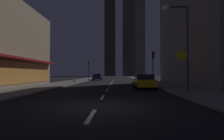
# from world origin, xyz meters

# --- Properties ---
(ground_plane) EXTENTS (78.00, 136.00, 0.10)m
(ground_plane) POSITION_xyz_m (0.00, 32.00, -0.05)
(ground_plane) COLOR black
(sidewalk_right) EXTENTS (4.00, 76.00, 0.15)m
(sidewalk_right) POSITION_xyz_m (7.00, 32.00, 0.07)
(sidewalk_right) COLOR #605E59
(sidewalk_right) RESTS_ON ground
(sidewalk_left) EXTENTS (4.00, 76.00, 0.15)m
(sidewalk_left) POSITION_xyz_m (-7.00, 32.00, 0.07)
(sidewalk_left) COLOR #605E59
(sidewalk_left) RESTS_ON ground
(lane_marking_center) EXTENTS (0.16, 43.80, 0.01)m
(lane_marking_center) POSITION_xyz_m (0.00, 18.80, 0.01)
(lane_marking_center) COLOR silver
(lane_marking_center) RESTS_ON ground
(building_apartment_right) EXTENTS (11.00, 20.00, 17.97)m
(building_apartment_right) POSITION_xyz_m (14.50, 16.00, 8.98)
(building_apartment_right) COLOR slate
(building_apartment_right) RESTS_ON ground
(skyscraper_distant_tall) EXTENTS (6.87, 7.12, 79.02)m
(skyscraper_distant_tall) POSITION_xyz_m (-3.63, 110.58, 39.51)
(skyscraper_distant_tall) COLOR #39362A
(skyscraper_distant_tall) RESTS_ON ground
(skyscraper_distant_mid) EXTENTS (8.23, 5.63, 51.20)m
(skyscraper_distant_mid) POSITION_xyz_m (8.90, 115.07, 25.60)
(skyscraper_distant_mid) COLOR #474335
(skyscraper_distant_mid) RESTS_ON ground
(skyscraper_distant_short) EXTENTS (7.45, 7.67, 65.57)m
(skyscraper_distant_short) POSITION_xyz_m (18.80, 135.87, 32.79)
(skyscraper_distant_short) COLOR #65604C
(skyscraper_distant_short) RESTS_ON ground
(car_parked_near) EXTENTS (1.98, 4.24, 1.45)m
(car_parked_near) POSITION_xyz_m (3.60, 9.82, 0.74)
(car_parked_near) COLOR gold
(car_parked_near) RESTS_ON ground
(car_parked_far) EXTENTS (1.98, 4.24, 1.45)m
(car_parked_far) POSITION_xyz_m (-3.60, 33.56, 0.74)
(car_parked_far) COLOR navy
(car_parked_far) RESTS_ON ground
(fire_hydrant_far_left) EXTENTS (0.42, 0.30, 0.65)m
(fire_hydrant_far_left) POSITION_xyz_m (-5.90, 20.63, 0.45)
(fire_hydrant_far_left) COLOR #B2B2B2
(fire_hydrant_far_left) RESTS_ON sidewalk_left
(traffic_light_near_right) EXTENTS (0.32, 0.48, 4.20)m
(traffic_light_near_right) POSITION_xyz_m (5.50, 14.93, 3.19)
(traffic_light_near_right) COLOR #2D2D2D
(traffic_light_near_right) RESTS_ON sidewalk_right
(traffic_light_far_left) EXTENTS (0.32, 0.48, 4.20)m
(traffic_light_far_left) POSITION_xyz_m (-5.50, 32.63, 3.19)
(traffic_light_far_left) COLOR #2D2D2D
(traffic_light_far_left) RESTS_ON sidewalk_left
(street_lamp_right) EXTENTS (1.96, 0.56, 6.58)m
(street_lamp_right) POSITION_xyz_m (5.38, 5.32, 5.07)
(street_lamp_right) COLOR #38383D
(street_lamp_right) RESTS_ON sidewalk_right
(pedestrian_crossing_sign) EXTENTS (0.91, 0.08, 3.15)m
(pedestrian_crossing_sign) POSITION_xyz_m (5.60, 4.87, 2.02)
(pedestrian_crossing_sign) COLOR slate
(pedestrian_crossing_sign) RESTS_ON sidewalk_right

